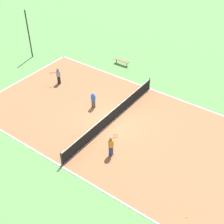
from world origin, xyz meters
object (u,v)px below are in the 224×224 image
object	(u,v)px
tennis_ball_right_alley	(157,167)
fence_post_back_right	(29,34)
player_baseline_gray	(58,75)
tennis_ball_left_sideline	(187,217)
player_center_orange	(111,145)
tennis_ball_midcourt	(75,97)
player_near_blue	(93,99)
tennis_ball_near_net	(73,135)
bench	(122,61)
tennis_net	(112,116)

from	to	relation	value
tennis_ball_right_alley	fence_post_back_right	size ratio (longest dim) A/B	0.01
tennis_ball_right_alley	player_baseline_gray	bearing A→B (deg)	72.95
player_baseline_gray	tennis_ball_left_sideline	distance (m)	15.99
player_center_orange	tennis_ball_left_sideline	bearing A→B (deg)	-109.06
tennis_ball_left_sideline	tennis_ball_right_alley	xyz separation A→B (m)	(2.18, 3.06, 0.00)
player_baseline_gray	tennis_ball_left_sideline	xyz separation A→B (m)	(-5.81, -14.88, -0.80)
tennis_ball_midcourt	player_near_blue	bearing A→B (deg)	-95.74
player_center_orange	tennis_ball_right_alley	world-z (taller)	player_center_orange
player_baseline_gray	tennis_ball_midcourt	distance (m)	2.77
player_baseline_gray	player_near_blue	xyz separation A→B (m)	(-0.97, -4.63, -0.05)
player_baseline_gray	tennis_ball_near_net	xyz separation A→B (m)	(-4.44, -5.56, -0.80)
player_baseline_gray	tennis_ball_near_net	size ratio (longest dim) A/B	21.61
bench	player_near_blue	distance (m)	7.32
tennis_net	player_center_orange	xyz separation A→B (m)	(-2.84, -1.97, 0.36)
player_center_orange	player_baseline_gray	bearing A→B (deg)	57.62
tennis_ball_midcourt	tennis_ball_left_sideline	world-z (taller)	same
tennis_ball_left_sideline	fence_post_back_right	bearing A→B (deg)	68.92
tennis_ball_right_alley	tennis_ball_left_sideline	bearing A→B (deg)	-125.52
bench	player_near_blue	world-z (taller)	player_near_blue
bench	player_near_blue	xyz separation A→B (m)	(-7.00, -2.11, 0.42)
tennis_ball_near_net	fence_post_back_right	world-z (taller)	fence_post_back_right
bench	fence_post_back_right	size ratio (longest dim) A/B	0.32
tennis_ball_near_net	tennis_ball_right_alley	world-z (taller)	same
tennis_ball_midcourt	player_baseline_gray	bearing A→B (deg)	73.29
tennis_ball_left_sideline	fence_post_back_right	xyz separation A→B (m)	(7.91, 20.53, 2.32)
player_baseline_gray	bench	bearing A→B (deg)	-167.64
bench	player_baseline_gray	world-z (taller)	player_baseline_gray
player_baseline_gray	player_near_blue	distance (m)	4.73
tennis_net	tennis_ball_near_net	distance (m)	3.20
tennis_ball_midcourt	fence_post_back_right	size ratio (longest dim) A/B	0.01
player_baseline_gray	tennis_ball_left_sideline	world-z (taller)	player_baseline_gray
player_near_blue	fence_post_back_right	bearing A→B (deg)	4.54
player_baseline_gray	tennis_ball_left_sideline	size ratio (longest dim) A/B	21.61
player_baseline_gray	tennis_ball_near_net	bearing A→B (deg)	86.41
player_baseline_gray	fence_post_back_right	xyz separation A→B (m)	(2.11, 5.65, 1.52)
player_center_orange	player_near_blue	world-z (taller)	player_center_orange
tennis_net	fence_post_back_right	size ratio (longest dim) A/B	2.29
tennis_net	tennis_ball_left_sideline	world-z (taller)	tennis_net
player_center_orange	fence_post_back_right	distance (m)	15.93
tennis_ball_near_net	fence_post_back_right	xyz separation A→B (m)	(6.55, 11.22, 2.32)
bench	player_near_blue	size ratio (longest dim) A/B	1.08
tennis_ball_near_net	fence_post_back_right	distance (m)	13.19
bench	player_baseline_gray	bearing A→B (deg)	67.33
fence_post_back_right	tennis_ball_midcourt	bearing A→B (deg)	-109.30
tennis_ball_left_sideline	player_baseline_gray	bearing A→B (deg)	68.68
player_center_orange	tennis_ball_right_alley	bearing A→B (deg)	-81.62
tennis_ball_right_alley	fence_post_back_right	xyz separation A→B (m)	(5.73, 17.47, 2.32)
player_near_blue	tennis_net	bearing A→B (deg)	-173.55
player_near_blue	tennis_ball_near_net	world-z (taller)	player_near_blue
player_near_blue	tennis_ball_right_alley	world-z (taller)	player_near_blue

